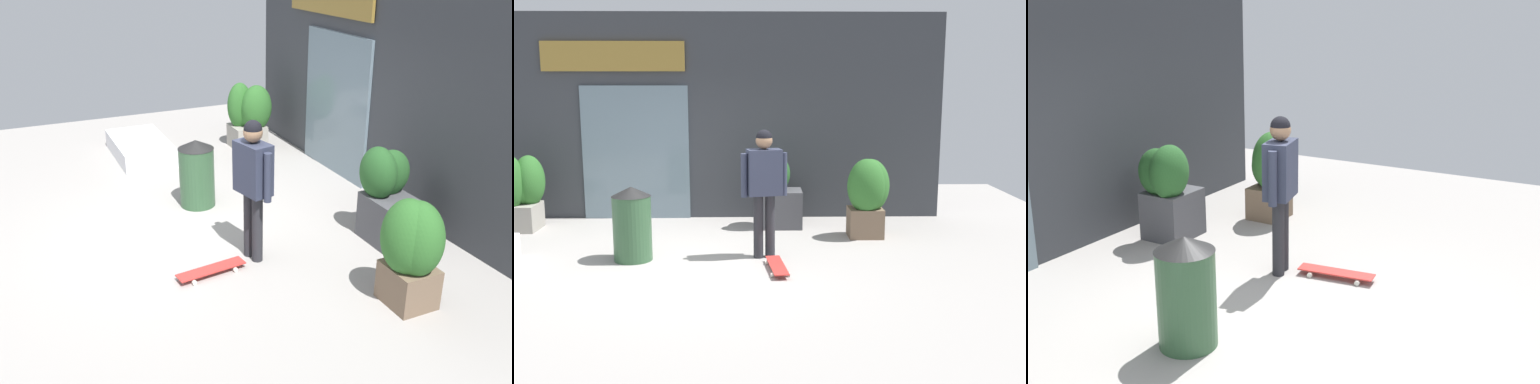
{
  "view_description": "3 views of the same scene",
  "coord_description": "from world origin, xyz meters",
  "views": [
    {
      "loc": [
        6.4,
        -2.22,
        3.46
      ],
      "look_at": [
        0.96,
        0.27,
        0.89
      ],
      "focal_mm": 40.23,
      "sensor_mm": 36.0,
      "label": 1
    },
    {
      "loc": [
        0.8,
        -7.81,
        2.38
      ],
      "look_at": [
        0.96,
        0.27,
        0.89
      ],
      "focal_mm": 43.77,
      "sensor_mm": 36.0,
      "label": 2
    },
    {
      "loc": [
        -4.59,
        -2.92,
        2.76
      ],
      "look_at": [
        0.96,
        0.27,
        0.89
      ],
      "focal_mm": 43.99,
      "sensor_mm": 36.0,
      "label": 3
    }
  ],
  "objects": [
    {
      "name": "planter_box_right",
      "position": [
        1.1,
        1.99,
        0.62
      ],
      "size": [
        0.75,
        0.65,
        1.22
      ],
      "color": "#47474C",
      "rests_on": "ground_plane"
    },
    {
      "name": "skateboard",
      "position": [
        1.04,
        -0.33,
        0.06
      ],
      "size": [
        0.3,
        0.84,
        0.08
      ],
      "rotation": [
        0.0,
        0.0,
        -1.45
      ],
      "color": "red",
      "rests_on": "ground_plane"
    },
    {
      "name": "trash_bin",
      "position": [
        -0.85,
        0.17,
        0.49
      ],
      "size": [
        0.51,
        0.51,
        0.98
      ],
      "color": "#335938",
      "rests_on": "ground_plane"
    },
    {
      "name": "building_facade",
      "position": [
        -0.06,
        2.83,
        1.71
      ],
      "size": [
        7.83,
        0.31,
        3.44
      ],
      "color": "#383A3F",
      "rests_on": "ground_plane"
    },
    {
      "name": "planter_box_left",
      "position": [
        2.45,
        1.32,
        0.69
      ],
      "size": [
        0.64,
        0.61,
        1.2
      ],
      "color": "brown",
      "rests_on": "ground_plane"
    },
    {
      "name": "skateboarder",
      "position": [
        0.89,
        0.27,
        1.05
      ],
      "size": [
        0.61,
        0.35,
        1.71
      ],
      "rotation": [
        0.0,
        0.0,
        -1.35
      ],
      "color": "#28282D",
      "rests_on": "ground_plane"
    },
    {
      "name": "ground_plane",
      "position": [
        0.0,
        0.0,
        0.0
      ],
      "size": [
        12.0,
        12.0,
        0.0
      ],
      "primitive_type": "plane",
      "color": "#9E9993"
    }
  ]
}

